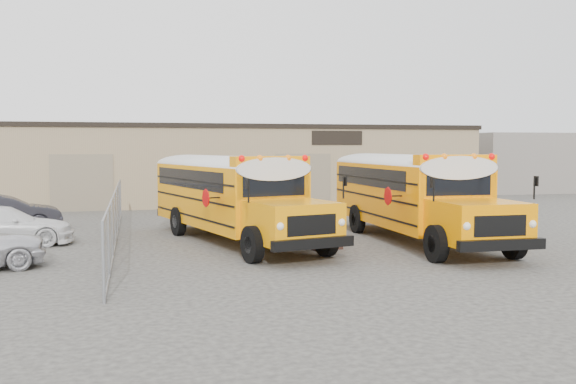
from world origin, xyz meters
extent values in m
plane|color=#33312F|center=(0.00, 0.00, 0.00)|extent=(120.00, 120.00, 0.00)
cube|color=#8D7B57|center=(0.00, 20.00, 2.25)|extent=(30.00, 10.00, 4.50)
cube|color=black|center=(0.00, 20.00, 4.55)|extent=(30.20, 10.20, 0.25)
cube|color=black|center=(6.00, 14.98, 3.90)|extent=(3.00, 0.08, 0.80)
cube|color=#6F634F|center=(-8.00, 14.98, 1.50)|extent=(3.20, 0.08, 3.00)
cube|color=#6F634F|center=(4.00, 14.98, 1.50)|extent=(3.20, 0.08, 3.00)
cylinder|color=gray|center=(-6.00, -6.00, 0.90)|extent=(0.07, 0.07, 1.80)
cylinder|color=gray|center=(-6.00, -3.00, 0.90)|extent=(0.07, 0.07, 1.80)
cylinder|color=gray|center=(-6.00, 0.00, 0.90)|extent=(0.07, 0.07, 1.80)
cylinder|color=gray|center=(-6.00, 3.00, 0.90)|extent=(0.07, 0.07, 1.80)
cylinder|color=gray|center=(-6.00, 6.00, 0.90)|extent=(0.07, 0.07, 1.80)
cylinder|color=gray|center=(-6.00, 9.00, 0.90)|extent=(0.07, 0.07, 1.80)
cylinder|color=gray|center=(-6.00, 12.00, 0.90)|extent=(0.07, 0.07, 1.80)
cylinder|color=gray|center=(-6.00, 3.00, 1.78)|extent=(0.05, 18.00, 0.05)
cylinder|color=gray|center=(-6.00, 3.00, 0.05)|extent=(0.05, 18.00, 0.05)
cube|color=gray|center=(-6.00, 3.00, 0.90)|extent=(0.02, 18.00, 1.70)
cube|color=gray|center=(24.00, 24.00, 2.20)|extent=(10.00, 8.00, 4.40)
cube|color=orange|center=(-3.72, 9.33, 1.63)|extent=(4.58, 8.40, 2.16)
cube|color=orange|center=(-2.40, 4.35, 1.15)|extent=(2.83, 2.83, 1.21)
cube|color=black|center=(-2.70, 5.49, 2.23)|extent=(2.10, 0.61, 0.79)
cube|color=silver|center=(-3.72, 9.33, 2.86)|extent=(4.60, 8.48, 0.42)
cube|color=orange|center=(-2.77, 5.72, 2.89)|extent=(2.63, 1.17, 0.38)
sphere|color=#E50705|center=(-3.77, 5.21, 3.02)|extent=(0.21, 0.21, 0.21)
sphere|color=#E50705|center=(-1.64, 5.77, 3.02)|extent=(0.21, 0.21, 0.21)
sphere|color=orange|center=(-3.18, 5.36, 3.02)|extent=(0.21, 0.21, 0.21)
sphere|color=orange|center=(-2.22, 5.61, 3.02)|extent=(0.21, 0.21, 0.21)
cube|color=black|center=(-2.09, 3.15, 0.67)|extent=(2.55, 0.88, 0.29)
cube|color=black|center=(-4.75, 13.26, 0.67)|extent=(2.55, 0.86, 0.29)
cube|color=black|center=(-3.72, 9.33, 1.55)|extent=(4.58, 8.26, 0.06)
cube|color=black|center=(-3.80, 9.64, 2.23)|extent=(4.29, 7.19, 0.65)
cylinder|color=black|center=(-3.64, 4.14, 0.55)|extent=(0.56, 1.13, 1.09)
cylinder|color=black|center=(-1.22, 4.78, 0.55)|extent=(0.56, 1.13, 1.09)
cylinder|color=black|center=(-5.34, 10.56, 0.55)|extent=(0.56, 1.13, 1.09)
cylinder|color=black|center=(-2.91, 11.20, 0.55)|extent=(0.56, 1.13, 1.09)
cylinder|color=#BF0505|center=(-4.75, 6.23, 1.76)|extent=(0.18, 0.58, 0.59)
cube|color=#FF8D00|center=(4.44, 8.41, 1.65)|extent=(2.68, 8.13, 2.19)
cube|color=#FF8D00|center=(4.45, 3.17, 1.17)|extent=(2.35, 2.35, 1.23)
cube|color=black|center=(4.44, 4.37, 2.27)|extent=(2.19, 0.07, 0.80)
cube|color=silver|center=(4.44, 8.41, 2.91)|extent=(2.69, 8.21, 0.43)
cube|color=#FF8D00|center=(4.44, 4.62, 2.94)|extent=(2.62, 0.54, 0.38)
sphere|color=#E50705|center=(3.32, 4.37, 3.07)|extent=(0.21, 0.21, 0.21)
sphere|color=#E50705|center=(5.57, 4.37, 3.07)|extent=(0.21, 0.21, 0.21)
sphere|color=orange|center=(3.94, 4.37, 3.07)|extent=(0.21, 0.21, 0.21)
sphere|color=orange|center=(4.95, 4.37, 3.07)|extent=(0.21, 0.21, 0.21)
cube|color=black|center=(4.45, 1.91, 0.68)|extent=(2.62, 0.24, 0.30)
cube|color=black|center=(4.43, 12.53, 0.68)|extent=(2.62, 0.22, 0.30)
cube|color=black|center=(4.44, 8.41, 1.57)|extent=(2.73, 7.96, 0.06)
cube|color=black|center=(4.44, 8.73, 2.27)|extent=(2.71, 6.84, 0.66)
cylinder|color=black|center=(3.17, 3.29, 0.56)|extent=(0.30, 1.11, 1.11)
cylinder|color=black|center=(5.72, 3.29, 0.56)|extent=(0.30, 1.11, 1.11)
cylinder|color=black|center=(3.16, 10.03, 0.56)|extent=(0.30, 1.11, 1.11)
cylinder|color=black|center=(5.71, 10.04, 0.56)|extent=(0.30, 1.11, 1.11)
cylinder|color=#BF0505|center=(2.62, 5.63, 1.78)|extent=(0.03, 0.60, 0.60)
cube|color=black|center=(0.75, 0.18, 0.51)|extent=(1.17, 1.08, 1.01)
sphere|color=black|center=(0.75, 0.18, 0.96)|extent=(1.11, 1.11, 1.11)
imported|color=white|center=(-9.72, 3.33, 0.68)|extent=(4.71, 2.04, 1.35)
imported|color=black|center=(-10.43, 7.60, 0.71)|extent=(4.54, 2.29, 1.43)
camera|label=1|loc=(-5.33, -20.09, 3.36)|focal=40.00mm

